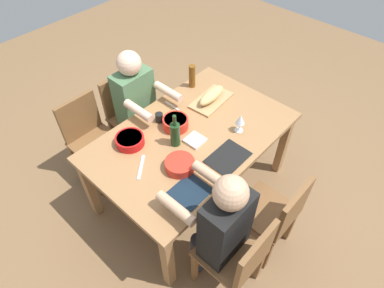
% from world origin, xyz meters
% --- Properties ---
extents(ground_plane, '(8.00, 8.00, 0.00)m').
position_xyz_m(ground_plane, '(0.00, 0.00, 0.00)').
color(ground_plane, brown).
extents(dining_table, '(1.64, 1.05, 0.74)m').
position_xyz_m(dining_table, '(0.00, 0.00, 0.66)').
color(dining_table, '#9E7044').
rests_on(dining_table, ground_plane).
extents(chair_near_left, '(0.40, 0.40, 0.85)m').
position_xyz_m(chair_near_left, '(-0.45, -0.85, 0.48)').
color(chair_near_left, brown).
rests_on(chair_near_left, ground_plane).
extents(diner_near_left, '(0.41, 0.53, 1.20)m').
position_xyz_m(diner_near_left, '(-0.45, -0.66, 0.70)').
color(diner_near_left, '#2D2D38').
rests_on(diner_near_left, ground_plane).
extents(chair_far_left, '(0.40, 0.40, 0.85)m').
position_xyz_m(chair_far_left, '(-0.45, 0.85, 0.48)').
color(chair_far_left, brown).
rests_on(chair_far_left, ground_plane).
extents(chair_near_center, '(0.40, 0.40, 0.85)m').
position_xyz_m(chair_near_center, '(0.00, -0.85, 0.48)').
color(chair_near_center, brown).
rests_on(chair_near_center, ground_plane).
extents(chair_far_center, '(0.40, 0.40, 0.85)m').
position_xyz_m(chair_far_center, '(0.00, 0.85, 0.48)').
color(chair_far_center, brown).
rests_on(chair_far_center, ground_plane).
extents(diner_far_center, '(0.41, 0.53, 1.20)m').
position_xyz_m(diner_far_center, '(-0.00, 0.66, 0.70)').
color(diner_far_center, '#2D2D38').
rests_on(diner_far_center, ground_plane).
extents(serving_bowl_greens, '(0.22, 0.22, 0.07)m').
position_xyz_m(serving_bowl_greens, '(-0.31, -0.17, 0.78)').
color(serving_bowl_greens, red).
rests_on(serving_bowl_greens, dining_table).
extents(serving_bowl_pasta, '(0.21, 0.21, 0.09)m').
position_xyz_m(serving_bowl_pasta, '(-0.03, 0.16, 0.79)').
color(serving_bowl_pasta, red).
rests_on(serving_bowl_pasta, dining_table).
extents(serving_bowl_fruit, '(0.22, 0.22, 0.07)m').
position_xyz_m(serving_bowl_fruit, '(-0.40, 0.29, 0.78)').
color(serving_bowl_fruit, red).
rests_on(serving_bowl_fruit, dining_table).
extents(cutting_board, '(0.42, 0.25, 0.02)m').
position_xyz_m(cutting_board, '(0.42, 0.16, 0.75)').
color(cutting_board, tan).
rests_on(cutting_board, dining_table).
extents(bread_loaf, '(0.33, 0.14, 0.09)m').
position_xyz_m(bread_loaf, '(0.42, 0.16, 0.81)').
color(bread_loaf, tan).
rests_on(bread_loaf, cutting_board).
extents(wine_bottle, '(0.08, 0.08, 0.29)m').
position_xyz_m(wine_bottle, '(-0.16, 0.03, 0.85)').
color(wine_bottle, '#193819').
rests_on(wine_bottle, dining_table).
extents(beer_bottle, '(0.06, 0.06, 0.22)m').
position_xyz_m(beer_bottle, '(0.47, 0.43, 0.85)').
color(beer_bottle, brown).
rests_on(beer_bottle, dining_table).
extents(wine_glass, '(0.08, 0.08, 0.17)m').
position_xyz_m(wine_glass, '(0.29, -0.25, 0.86)').
color(wine_glass, silver).
rests_on(wine_glass, dining_table).
extents(placemat_near_left, '(0.32, 0.23, 0.01)m').
position_xyz_m(placemat_near_left, '(-0.45, -0.37, 0.74)').
color(placemat_near_left, '#142333').
rests_on(placemat_near_left, dining_table).
extents(placemat_near_center, '(0.32, 0.23, 0.01)m').
position_xyz_m(placemat_near_center, '(0.00, -0.37, 0.74)').
color(placemat_near_center, black).
rests_on(placemat_near_center, dining_table).
extents(cup_far_center, '(0.06, 0.06, 0.08)m').
position_xyz_m(cup_far_center, '(-0.07, 0.31, 0.78)').
color(cup_far_center, black).
rests_on(cup_far_center, dining_table).
extents(fork_far_center, '(0.02, 0.17, 0.01)m').
position_xyz_m(fork_far_center, '(0.14, 0.37, 0.74)').
color(fork_far_center, silver).
rests_on(fork_far_center, dining_table).
extents(carving_knife, '(0.19, 0.16, 0.01)m').
position_xyz_m(carving_knife, '(-0.50, 0.05, 0.74)').
color(carving_knife, silver).
rests_on(carving_knife, dining_table).
extents(napkin_stack, '(0.14, 0.14, 0.02)m').
position_xyz_m(napkin_stack, '(-0.04, -0.07, 0.75)').
color(napkin_stack, white).
rests_on(napkin_stack, dining_table).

